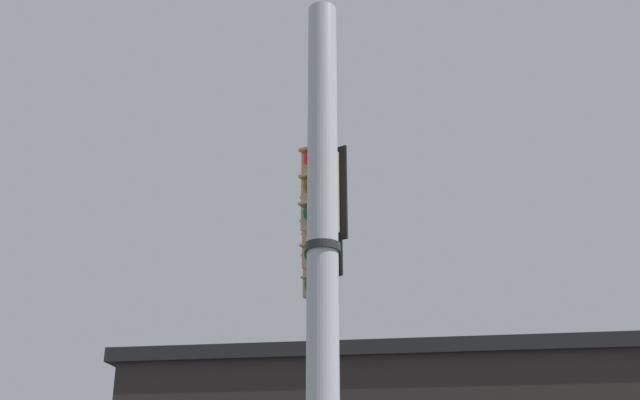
# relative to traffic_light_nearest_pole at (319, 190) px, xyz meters

# --- Properties ---
(signal_pole) EXTENTS (0.30, 0.30, 7.23)m
(signal_pole) POSITION_rel_traffic_light_nearest_pole_xyz_m (-0.88, 1.37, -2.20)
(signal_pole) COLOR #ADB2B7
(signal_pole) RESTS_ON ground
(mast_arm) EXTENTS (2.94, 4.48, 0.19)m
(mast_arm) POSITION_rel_traffic_light_nearest_pole_xyz_m (0.51, -0.82, 0.80)
(mast_arm) COLOR #ADB2B7
(traffic_light_nearest_pole) EXTENTS (0.54, 0.49, 1.31)m
(traffic_light_nearest_pole) POSITION_rel_traffic_light_nearest_pole_xyz_m (0.00, 0.00, 0.00)
(traffic_light_nearest_pole) COLOR black
(traffic_light_mid_inner) EXTENTS (0.54, 0.49, 1.31)m
(traffic_light_mid_inner) POSITION_rel_traffic_light_nearest_pole_xyz_m (0.79, -1.25, 0.00)
(traffic_light_mid_inner) COLOR black
(traffic_light_mid_outer) EXTENTS (0.54, 0.49, 1.31)m
(traffic_light_mid_outer) POSITION_rel_traffic_light_nearest_pole_xyz_m (1.58, -2.49, 0.00)
(traffic_light_mid_outer) COLOR black
(street_name_sign) EXTENTS (0.75, 1.06, 0.22)m
(street_name_sign) POSITION_rel_traffic_light_nearest_pole_xyz_m (-0.75, 1.17, -1.31)
(street_name_sign) COLOR #147238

